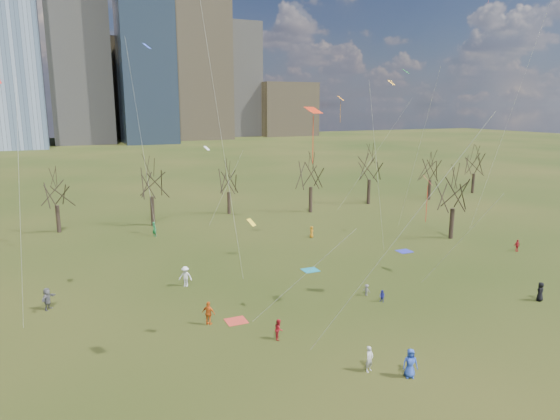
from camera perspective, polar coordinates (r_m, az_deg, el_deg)
name	(u,v)px	position (r m, az deg, el deg)	size (l,w,h in m)	color
ground	(346,335)	(37.64, 7.57, -14.03)	(500.00, 500.00, 0.00)	black
downtown_skyline	(91,52)	(240.99, -20.75, 16.58)	(212.50, 78.00, 118.00)	slate
bare_tree_row	(206,182)	(69.13, -8.49, 3.24)	(113.04, 29.80, 9.50)	black
blanket_teal	(310,270)	(50.92, 3.49, -6.87)	(1.60, 1.50, 0.03)	teal
blanket_navy	(404,251)	(58.90, 14.03, -4.59)	(1.60, 1.50, 0.03)	#262CB2
blanket_crimson	(236,321)	(39.68, -5.03, -12.52)	(1.60, 1.50, 0.03)	red
person_0	(410,363)	(32.87, 14.66, -16.58)	(0.91, 0.59, 1.86)	#2A4BB9
person_1	(369,359)	(33.03, 10.19, -16.40)	(0.61, 0.40, 1.68)	beige
person_2	(279,329)	(36.52, -0.14, -13.46)	(0.73, 0.57, 1.50)	#A91820
person_3	(367,290)	(44.91, 9.87, -8.98)	(0.66, 0.38, 1.03)	slate
person_4	(209,313)	(39.00, -8.15, -11.60)	(1.08, 0.45, 1.84)	orange
person_6	(540,292)	(48.38, 27.62, -8.26)	(0.81, 0.53, 1.67)	black
person_8	(382,296)	(43.71, 11.60, -9.63)	(0.51, 0.40, 1.06)	#222596
person_9	(185,276)	(47.04, -10.76, -7.47)	(1.24, 0.71, 1.91)	white
person_10	(517,246)	(63.07, 25.47, -3.68)	(0.81, 0.34, 1.39)	red
person_11	(47,299)	(45.42, -25.04, -9.18)	(1.71, 0.55, 1.85)	slate
person_12	(312,232)	(62.96, 3.63, -2.51)	(0.71, 0.46, 1.46)	orange
person_13	(154,229)	(65.37, -14.16, -2.12)	(0.69, 0.45, 1.88)	#1C7F3F
kites_airborne	(311,138)	(45.89, 3.61, 8.16)	(58.66, 44.54, 31.22)	red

